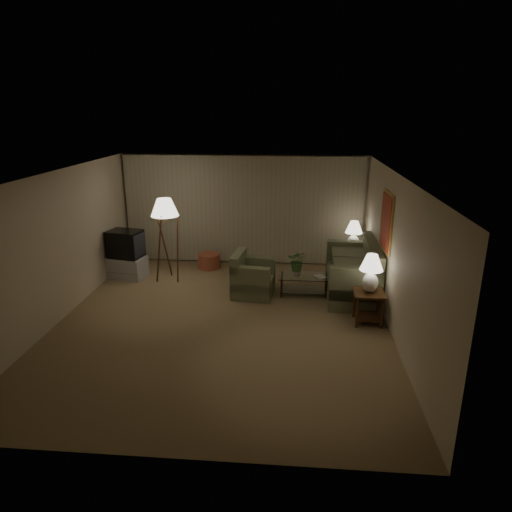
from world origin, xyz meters
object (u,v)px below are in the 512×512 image
at_px(tv_cabinet, 127,267).
at_px(table_lamp_far, 354,233).
at_px(side_table_near, 368,302).
at_px(coffee_table, 304,282).
at_px(vase, 297,272).
at_px(armchair, 253,279).
at_px(sofa, 352,274).
at_px(ottoman, 209,261).
at_px(floor_lamp, 166,238).
at_px(table_lamp_near, 371,270).
at_px(side_table_far, 352,257).
at_px(crt_tv, 125,244).

bearing_deg(tv_cabinet, table_lamp_far, 19.19).
distance_m(side_table_near, coffee_table, 1.70).
bearing_deg(vase, armchair, -172.00).
bearing_deg(side_table_near, sofa, 96.34).
bearing_deg(ottoman, table_lamp_far, -2.08).
bearing_deg(sofa, floor_lamp, -94.67).
bearing_deg(table_lamp_near, tv_cabinet, 159.85).
distance_m(sofa, ottoman, 3.57).
xyz_separation_m(side_table_far, floor_lamp, (-4.21, -0.77, 0.58)).
bearing_deg(side_table_far, ottoman, 177.92).
bearing_deg(coffee_table, table_lamp_far, 49.80).
height_order(table_lamp_near, ottoman, table_lamp_near).
xyz_separation_m(armchair, vase, (0.91, 0.13, 0.14)).
height_order(table_lamp_far, crt_tv, table_lamp_far).
height_order(table_lamp_near, tv_cabinet, table_lamp_near).
bearing_deg(crt_tv, armchair, -3.10).
relative_size(side_table_near, table_lamp_near, 0.84).
xyz_separation_m(side_table_near, side_table_far, (-0.00, 2.60, -0.00)).
height_order(sofa, coffee_table, sofa).
height_order(tv_cabinet, crt_tv, crt_tv).
height_order(table_lamp_near, vase, table_lamp_near).
relative_size(table_lamp_far, vase, 4.03).
relative_size(sofa, tv_cabinet, 2.28).
height_order(floor_lamp, vase, floor_lamp).
distance_m(sofa, armchair, 2.07).
height_order(side_table_near, crt_tv, crt_tv).
bearing_deg(coffee_table, ottoman, 147.30).
distance_m(floor_lamp, vase, 3.02).
bearing_deg(ottoman, side_table_near, -38.40).
bearing_deg(ottoman, tv_cabinet, -155.13).
height_order(table_lamp_far, ottoman, table_lamp_far).
height_order(sofa, armchair, sofa).
xyz_separation_m(sofa, coffee_table, (-0.99, -0.10, -0.17)).
xyz_separation_m(sofa, vase, (-1.14, -0.10, 0.05)).
bearing_deg(crt_tv, side_table_far, 19.19).
xyz_separation_m(coffee_table, ottoman, (-2.30, 1.47, -0.10)).
relative_size(side_table_far, table_lamp_near, 0.84).
bearing_deg(ottoman, crt_tv, -155.13).
xyz_separation_m(table_lamp_near, crt_tv, (-5.20, 1.91, -0.21)).
xyz_separation_m(coffee_table, tv_cabinet, (-4.06, 0.66, -0.03)).
xyz_separation_m(tv_cabinet, floor_lamp, (0.99, -0.07, 0.74)).
relative_size(crt_tv, vase, 4.81).
relative_size(table_lamp_near, floor_lamp, 0.38).
bearing_deg(table_lamp_near, coffee_table, 132.39).
relative_size(armchair, vase, 6.01).
height_order(table_lamp_far, coffee_table, table_lamp_far).
bearing_deg(side_table_far, side_table_near, -90.00).
bearing_deg(armchair, floor_lamp, 76.29).
distance_m(table_lamp_far, ottoman, 3.54).
bearing_deg(vase, tv_cabinet, 170.45).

